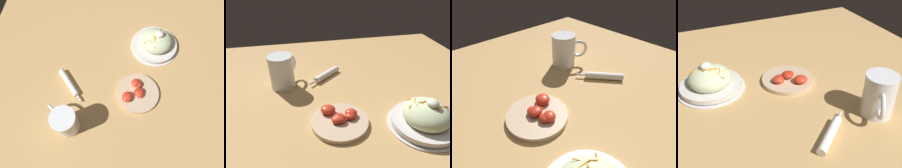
% 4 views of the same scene
% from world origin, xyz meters
% --- Properties ---
extents(ground_plane, '(1.43, 1.43, 0.00)m').
position_xyz_m(ground_plane, '(0.00, 0.00, 0.00)').
color(ground_plane, tan).
extents(salad_plate, '(0.24, 0.24, 0.11)m').
position_xyz_m(salad_plate, '(-0.13, -0.22, 0.03)').
color(salad_plate, silver).
rests_on(salad_plate, ground_plane).
extents(beer_mug, '(0.14, 0.11, 0.14)m').
position_xyz_m(beer_mug, '(0.22, 0.23, 0.06)').
color(beer_mug, white).
rests_on(beer_mug, ground_plane).
extents(napkin_roll, '(0.13, 0.15, 0.03)m').
position_xyz_m(napkin_roll, '(0.25, 0.04, 0.01)').
color(napkin_roll, white).
rests_on(napkin_roll, ground_plane).
extents(tomato_plate, '(0.19, 0.19, 0.04)m').
position_xyz_m(tomato_plate, '(-0.06, 0.05, 0.01)').
color(tomato_plate, '#D1B28E').
rests_on(tomato_plate, ground_plane).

